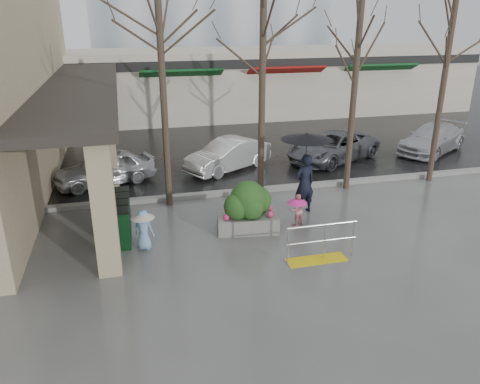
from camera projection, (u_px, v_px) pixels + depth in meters
name	position (u px, v px, depth m)	size (l,w,h in m)	color
ground	(256.00, 245.00, 13.00)	(120.00, 120.00, 0.00)	#51514F
street_asphalt	(170.00, 105.00, 32.93)	(120.00, 36.00, 0.01)	black
curb	(225.00, 193.00, 16.59)	(120.00, 0.30, 0.15)	gray
canopy_slab	(79.00, 81.00, 17.86)	(2.80, 18.00, 0.25)	#2D2823
pillar_front	(104.00, 207.00, 11.03)	(0.55, 0.55, 3.50)	tan
pillar_back	(107.00, 140.00, 16.92)	(0.55, 0.55, 3.50)	tan
storefront_row	(208.00, 83.00, 29.02)	(34.00, 6.74, 4.00)	beige
handrail	(319.00, 247.00, 12.09)	(1.90, 0.50, 1.03)	yellow
tree_west	(161.00, 47.00, 13.99)	(3.20, 3.20, 6.80)	#382B21
tree_midwest	(263.00, 41.00, 14.67)	(3.20, 3.20, 7.00)	#382B21
tree_mideast	(358.00, 51.00, 15.56)	(3.20, 3.20, 6.50)	#382B21
tree_east	(451.00, 34.00, 16.18)	(3.20, 3.20, 7.20)	#382B21
woman	(306.00, 164.00, 14.63)	(1.62, 1.62, 2.63)	black
child_pink	(297.00, 207.00, 14.05)	(0.62, 0.62, 1.00)	pink
child_blue	(143.00, 226.00, 12.57)	(0.66, 0.65, 1.14)	#7BA5DB
planter	(248.00, 207.00, 13.64)	(1.88, 1.14, 1.55)	#65635E
news_boxes	(122.00, 217.00, 13.39)	(0.53, 2.07, 1.15)	#0B3316
car_a	(105.00, 168.00, 17.49)	(1.49, 3.70, 1.26)	#BBBAC0
car_b	(228.00, 155.00, 19.10)	(1.33, 3.82, 1.26)	white
car_c	(333.00, 146.00, 20.33)	(2.09, 4.53, 1.26)	#5C5E64
car_d	(432.00, 139.00, 21.62)	(1.77, 4.34, 1.26)	silver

